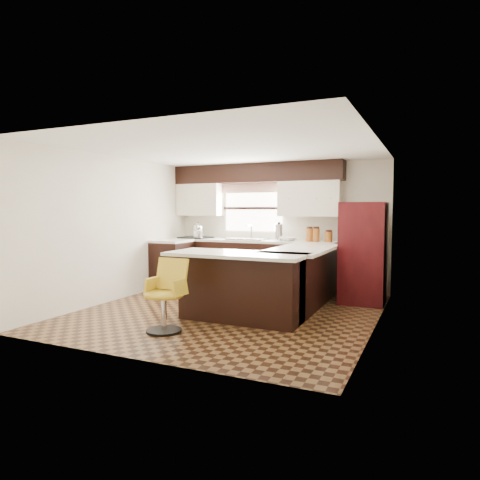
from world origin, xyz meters
The scene contains 30 objects.
floor centered at (0.00, 0.00, 0.00)m, with size 4.40×4.40×0.00m, color #49301A.
ceiling centered at (0.00, 0.00, 2.40)m, with size 4.40×4.40×0.00m, color silver.
wall_back centered at (0.00, 2.20, 1.20)m, with size 4.40×4.40×0.00m, color beige.
wall_front centered at (0.00, -2.20, 1.20)m, with size 4.40×4.40×0.00m, color beige.
wall_left centered at (-2.10, 0.00, 1.20)m, with size 4.40×4.40×0.00m, color beige.
wall_right centered at (2.10, 0.00, 1.20)m, with size 4.40×4.40×0.00m, color beige.
base_cab_back centered at (-0.45, 1.90, 0.45)m, with size 3.30×0.60×0.90m, color black.
base_cab_left centered at (-1.80, 1.25, 0.45)m, with size 0.60×0.70×0.90m, color black.
counter_back centered at (-0.45, 1.90, 0.92)m, with size 3.30×0.60×0.04m, color silver.
counter_left centered at (-1.80, 1.25, 0.92)m, with size 0.60×0.70×0.04m, color silver.
soffit centered at (-0.40, 2.03, 2.22)m, with size 3.40×0.35×0.36m, color black.
upper_cab_left centered at (-1.62, 2.03, 1.72)m, with size 0.94×0.35×0.64m, color beige.
upper_cab_right centered at (0.68, 2.03, 1.72)m, with size 1.14×0.35×0.64m, color beige.
window_pane centered at (-0.50, 2.18, 1.55)m, with size 1.20×0.02×0.90m, color white.
valance centered at (-0.50, 2.14, 1.94)m, with size 1.30×0.06×0.18m, color #D19B93.
sink centered at (-0.50, 1.88, 0.96)m, with size 0.75×0.45×0.03m, color #B2B2B7.
dishwasher centered at (0.55, 1.61, 0.43)m, with size 0.58×0.03×0.78m, color black.
cooktop centered at (-1.65, 1.88, 0.96)m, with size 0.58×0.50×0.03m, color black.
peninsula_long centered at (0.90, 0.62, 0.45)m, with size 0.60×1.95×0.90m, color black.
peninsula_return centered at (0.38, -0.35, 0.45)m, with size 1.65×0.60×0.90m, color black.
counter_pen_long centered at (0.95, 0.62, 0.92)m, with size 0.84×1.95×0.04m, color silver.
counter_pen_return centered at (0.35, -0.44, 0.92)m, with size 1.89×0.84×0.04m, color silver.
refrigerator centered at (1.73, 1.47, 0.82)m, with size 0.70×0.67×1.64m, color #3A090C.
bar_chair centered at (-0.27, -1.26, 0.45)m, with size 0.48×0.48×0.91m, color gold, non-canonical shape.
kettle centered at (-1.59, 1.88, 1.12)m, with size 0.22×0.22×0.30m, color silver, non-canonical shape.
percolator centered at (0.13, 1.90, 1.10)m, with size 0.15×0.15×0.31m, color silver.
mixing_bowl centered at (0.32, 1.90, 0.98)m, with size 0.28×0.28×0.07m, color white.
canister_large centered at (0.71, 1.92, 1.06)m, with size 0.13×0.13×0.24m, color #94501B.
canister_med centered at (0.83, 1.92, 1.06)m, with size 0.12×0.12×0.24m, color #94501B.
canister_small centered at (1.06, 1.92, 1.04)m, with size 0.14×0.14×0.19m, color #94501B.
Camera 1 is at (2.75, -5.64, 1.52)m, focal length 32.00 mm.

